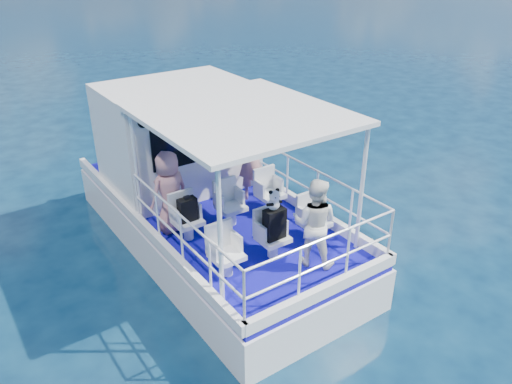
# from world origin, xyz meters

# --- Properties ---
(ground) EXTENTS (2000.00, 2000.00, 0.00)m
(ground) POSITION_xyz_m (0.00, 0.00, 0.00)
(ground) COLOR #071F37
(ground) RESTS_ON ground
(hull) EXTENTS (3.00, 7.00, 1.60)m
(hull) POSITION_xyz_m (0.00, 1.00, 0.00)
(hull) COLOR white
(hull) RESTS_ON ground
(deck) EXTENTS (2.90, 6.90, 0.10)m
(deck) POSITION_xyz_m (0.00, 1.00, 0.85)
(deck) COLOR #100B99
(deck) RESTS_ON hull
(cabin) EXTENTS (2.85, 2.00, 2.20)m
(cabin) POSITION_xyz_m (0.00, 2.30, 2.00)
(cabin) COLOR white
(cabin) RESTS_ON deck
(canopy) EXTENTS (3.00, 3.20, 0.08)m
(canopy) POSITION_xyz_m (0.00, -0.20, 3.14)
(canopy) COLOR white
(canopy) RESTS_ON cabin
(canopy_posts) EXTENTS (2.77, 2.97, 2.20)m
(canopy_posts) POSITION_xyz_m (0.00, -0.25, 2.00)
(canopy_posts) COLOR white
(canopy_posts) RESTS_ON deck
(railings) EXTENTS (2.84, 3.59, 1.00)m
(railings) POSITION_xyz_m (0.00, -0.58, 1.40)
(railings) COLOR white
(railings) RESTS_ON deck
(seat_port_fwd) EXTENTS (0.48, 0.46, 0.38)m
(seat_port_fwd) POSITION_xyz_m (-0.90, 0.20, 1.09)
(seat_port_fwd) COLOR white
(seat_port_fwd) RESTS_ON deck
(seat_center_fwd) EXTENTS (0.48, 0.46, 0.38)m
(seat_center_fwd) POSITION_xyz_m (0.00, 0.20, 1.09)
(seat_center_fwd) COLOR white
(seat_center_fwd) RESTS_ON deck
(seat_stbd_fwd) EXTENTS (0.48, 0.46, 0.38)m
(seat_stbd_fwd) POSITION_xyz_m (0.90, 0.20, 1.09)
(seat_stbd_fwd) COLOR white
(seat_stbd_fwd) RESTS_ON deck
(seat_port_aft) EXTENTS (0.48, 0.46, 0.38)m
(seat_port_aft) POSITION_xyz_m (-0.90, -1.10, 1.09)
(seat_port_aft) COLOR white
(seat_port_aft) RESTS_ON deck
(seat_center_aft) EXTENTS (0.48, 0.46, 0.38)m
(seat_center_aft) POSITION_xyz_m (0.00, -1.10, 1.09)
(seat_center_aft) COLOR white
(seat_center_aft) RESTS_ON deck
(seat_stbd_aft) EXTENTS (0.48, 0.46, 0.38)m
(seat_stbd_aft) POSITION_xyz_m (0.90, -1.10, 1.09)
(seat_stbd_aft) COLOR white
(seat_stbd_aft) RESTS_ON deck
(passenger_port_fwd) EXTENTS (0.63, 0.50, 1.53)m
(passenger_port_fwd) POSITION_xyz_m (-1.00, 0.64, 1.67)
(passenger_port_fwd) COLOR #C07C81
(passenger_port_fwd) RESTS_ON deck
(passenger_stbd_fwd) EXTENTS (0.65, 0.46, 1.71)m
(passenger_stbd_fwd) POSITION_xyz_m (0.93, 0.91, 1.75)
(passenger_stbd_fwd) COLOR #DB958E
(passenger_stbd_fwd) RESTS_ON deck
(passenger_stbd_aft) EXTENTS (0.90, 0.93, 1.51)m
(passenger_stbd_aft) POSITION_xyz_m (0.43, -1.62, 1.65)
(passenger_stbd_aft) COLOR white
(passenger_stbd_aft) RESTS_ON deck
(backpack_port) EXTENTS (0.32, 0.18, 0.42)m
(backpack_port) POSITION_xyz_m (-0.90, 0.18, 1.49)
(backpack_port) COLOR black
(backpack_port) RESTS_ON seat_port_fwd
(backpack_center) EXTENTS (0.36, 0.20, 0.53)m
(backpack_center) POSITION_xyz_m (-0.01, -1.14, 1.55)
(backpack_center) COLOR black
(backpack_center) RESTS_ON seat_center_aft
(compact_camera) EXTENTS (0.10, 0.06, 0.06)m
(compact_camera) POSITION_xyz_m (-0.90, 0.17, 1.73)
(compact_camera) COLOR black
(compact_camera) RESTS_ON backpack_port
(panda) EXTENTS (0.23, 0.19, 0.35)m
(panda) POSITION_xyz_m (-0.02, -1.13, 1.99)
(panda) COLOR white
(panda) RESTS_ON backpack_center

